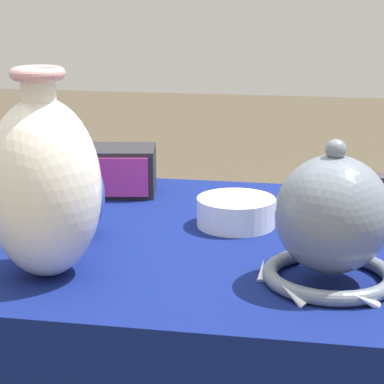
{
  "coord_description": "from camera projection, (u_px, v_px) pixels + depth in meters",
  "views": [
    {
      "loc": [
        0.28,
        -1.19,
        1.18
      ],
      "look_at": [
        0.09,
        -0.15,
        0.89
      ],
      "focal_mm": 70.0,
      "sensor_mm": 36.0,
      "label": 1
    }
  ],
  "objects": [
    {
      "name": "pot_squat_porcelain",
      "position": [
        236.0,
        212.0,
        1.32
      ],
      "size": [
        0.14,
        0.14,
        0.05
      ],
      "primitive_type": "cylinder",
      "color": "white",
      "rests_on": "display_table"
    },
    {
      "name": "jar_round_charcoal",
      "position": [
        377.0,
        208.0,
        1.27
      ],
      "size": [
        0.1,
        0.1,
        0.1
      ],
      "color": "#2D2D33",
      "rests_on": "display_table"
    },
    {
      "name": "mosaic_tile_box",
      "position": [
        114.0,
        170.0,
        1.52
      ],
      "size": [
        0.18,
        0.14,
        0.09
      ],
      "rotation": [
        0.0,
        0.0,
        0.17
      ],
      "color": "#232328",
      "rests_on": "display_table"
    },
    {
      "name": "vase_dome_bell",
      "position": [
        332.0,
        224.0,
        1.05
      ],
      "size": [
        0.2,
        0.2,
        0.21
      ],
      "color": "slate",
      "rests_on": "display_table"
    },
    {
      "name": "vase_tall_bulbous",
      "position": [
        44.0,
        185.0,
        1.07
      ],
      "size": [
        0.17,
        0.17,
        0.3
      ],
      "color": "white",
      "rests_on": "display_table"
    },
    {
      "name": "display_table",
      "position": [
        155.0,
        280.0,
        1.29
      ],
      "size": [
        1.27,
        0.73,
        0.77
      ],
      "color": "#38383D",
      "rests_on": "ground_plane"
    },
    {
      "name": "jar_round_cobalt",
      "position": [
        76.0,
        194.0,
        1.25
      ],
      "size": [
        0.1,
        0.1,
        0.16
      ],
      "color": "#3851A8",
      "rests_on": "display_table"
    }
  ]
}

